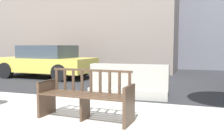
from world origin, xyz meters
TOP-DOWN VIEW (x-y plane):
  - street_asphalt at (0.00, 8.70)m, footprint 120.00×12.00m
  - street_bench at (-0.12, 1.03)m, footprint 1.72×0.63m
  - jersey_barrier_centre at (0.10, 3.18)m, footprint 2.03×0.76m
  - car_taxi_near at (-4.21, 5.98)m, footprint 4.20×2.10m

SIDE VIEW (x-z plane):
  - street_asphalt at x=0.00m, z-range 0.00..0.01m
  - jersey_barrier_centre at x=0.10m, z-range -0.08..0.76m
  - street_bench at x=-0.12m, z-range -0.04..0.84m
  - car_taxi_near at x=-4.21m, z-range 0.00..1.34m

